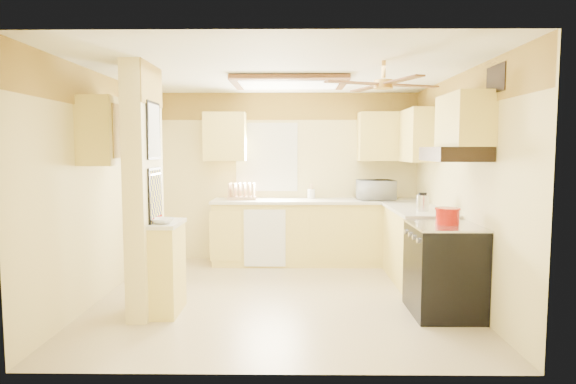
{
  "coord_description": "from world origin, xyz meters",
  "views": [
    {
      "loc": [
        0.15,
        -5.33,
        1.67
      ],
      "look_at": [
        0.08,
        0.35,
        1.16
      ],
      "focal_mm": 30.0,
      "sensor_mm": 36.0,
      "label": 1
    }
  ],
  "objects_px": {
    "microwave": "(376,190)",
    "bowl": "(162,221)",
    "stove": "(444,269)",
    "kettle": "(423,202)",
    "dutch_oven": "(447,216)"
  },
  "relations": [
    {
      "from": "microwave",
      "to": "dutch_oven",
      "type": "relative_size",
      "value": 2.08
    },
    {
      "from": "stove",
      "to": "bowl",
      "type": "distance_m",
      "value": 2.86
    },
    {
      "from": "dutch_oven",
      "to": "kettle",
      "type": "bearing_deg",
      "value": 91.84
    },
    {
      "from": "stove",
      "to": "bowl",
      "type": "xyz_separation_m",
      "value": [
        -2.81,
        -0.12,
        0.51
      ]
    },
    {
      "from": "stove",
      "to": "dutch_oven",
      "type": "relative_size",
      "value": 3.69
    },
    {
      "from": "microwave",
      "to": "bowl",
      "type": "relative_size",
      "value": 2.44
    },
    {
      "from": "kettle",
      "to": "dutch_oven",
      "type": "bearing_deg",
      "value": -88.16
    },
    {
      "from": "stove",
      "to": "microwave",
      "type": "xyz_separation_m",
      "value": [
        -0.33,
        2.13,
        0.62
      ]
    },
    {
      "from": "stove",
      "to": "microwave",
      "type": "height_order",
      "value": "microwave"
    },
    {
      "from": "dutch_oven",
      "to": "stove",
      "type": "bearing_deg",
      "value": -137.16
    },
    {
      "from": "bowl",
      "to": "dutch_oven",
      "type": "distance_m",
      "value": 2.84
    },
    {
      "from": "microwave",
      "to": "kettle",
      "type": "distance_m",
      "value": 1.31
    },
    {
      "from": "dutch_oven",
      "to": "kettle",
      "type": "xyz_separation_m",
      "value": [
        -0.03,
        0.84,
        0.04
      ]
    },
    {
      "from": "stove",
      "to": "bowl",
      "type": "height_order",
      "value": "bowl"
    },
    {
      "from": "microwave",
      "to": "bowl",
      "type": "xyz_separation_m",
      "value": [
        -2.48,
        -2.25,
        -0.12
      ]
    }
  ]
}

